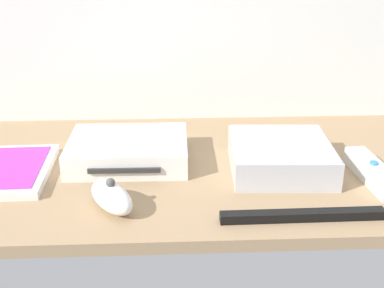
{
  "coord_description": "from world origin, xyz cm",
  "views": [
    {
      "loc": [
        -3.67,
        -79.92,
        38.27
      ],
      "look_at": [
        0.0,
        0.0,
        4.0
      ],
      "focal_mm": 46.32,
      "sensor_mm": 36.0,
      "label": 1
    }
  ],
  "objects": [
    {
      "name": "game_console",
      "position": [
        -11.4,
        1.8,
        2.2
      ],
      "size": [
        21.14,
        16.65,
        4.4
      ],
      "rotation": [
        0.0,
        0.0,
        -0.01
      ],
      "color": "white",
      "rests_on": "ground_plane"
    },
    {
      "name": "remote_wand",
      "position": [
        29.78,
        -7.47,
        1.51
      ],
      "size": [
        4.83,
        15.05,
        3.4
      ],
      "rotation": [
        0.0,
        0.0,
        0.08
      ],
      "color": "white",
      "rests_on": "ground_plane"
    },
    {
      "name": "remote_nunchuk",
      "position": [
        -12.69,
        -14.85,
        2.04
      ],
      "size": [
        9.21,
        10.76,
        5.1
      ],
      "rotation": [
        0.0,
        0.0,
        0.59
      ],
      "color": "white",
      "rests_on": "ground_plane"
    },
    {
      "name": "sensor_bar",
      "position": [
        15.1,
        -19.21,
        0.7
      ],
      "size": [
        24.02,
        2.09,
        1.4
      ],
      "primitive_type": "cube",
      "rotation": [
        0.0,
        0.0,
        0.01
      ],
      "color": "black",
      "rests_on": "ground_plane"
    },
    {
      "name": "ground_plane",
      "position": [
        0.0,
        0.0,
        -1.0
      ],
      "size": [
        100.0,
        48.0,
        2.0
      ],
      "primitive_type": "cube",
      "color": "#9E7F5B",
      "rests_on": "ground"
    },
    {
      "name": "game_case",
      "position": [
        -31.46,
        -2.55,
        0.76
      ],
      "size": [
        14.08,
        19.34,
        1.56
      ],
      "rotation": [
        0.0,
        0.0,
        0.03
      ],
      "color": "white",
      "rests_on": "ground_plane"
    },
    {
      "name": "mini_computer",
      "position": [
        15.23,
        -2.81,
        2.64
      ],
      "size": [
        17.78,
        17.78,
        5.3
      ],
      "rotation": [
        0.0,
        0.0,
        -0.05
      ],
      "color": "silver",
      "rests_on": "ground_plane"
    }
  ]
}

